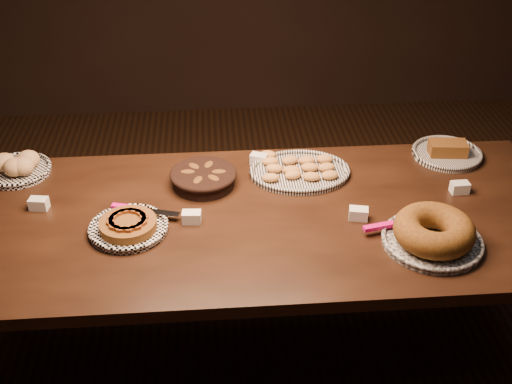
{
  "coord_description": "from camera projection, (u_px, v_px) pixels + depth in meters",
  "views": [
    {
      "loc": [
        -0.16,
        -1.99,
        2.15
      ],
      "look_at": [
        0.0,
        0.05,
        0.82
      ],
      "focal_mm": 45.0,
      "sensor_mm": 36.0,
      "label": 1
    }
  ],
  "objects": [
    {
      "name": "buffet_table",
      "position": [
        256.0,
        230.0,
        2.47
      ],
      "size": [
        2.4,
        1.0,
        0.75
      ],
      "color": "black",
      "rests_on": "ground"
    },
    {
      "name": "bread_roll_plate",
      "position": [
        17.0,
        167.0,
        2.67
      ],
      "size": [
        0.28,
        0.28,
        0.09
      ],
      "rotation": [
        0.0,
        0.0,
        0.23
      ],
      "color": "white",
      "rests_on": "buffet_table"
    },
    {
      "name": "loaf_plate",
      "position": [
        447.0,
        152.0,
        2.8
      ],
      "size": [
        0.3,
        0.3,
        0.07
      ],
      "rotation": [
        0.0,
        0.0,
        -0.11
      ],
      "color": "black",
      "rests_on": "buffet_table"
    },
    {
      "name": "bundt_cake_plate",
      "position": [
        433.0,
        233.0,
        2.25
      ],
      "size": [
        0.42,
        0.37,
        0.11
      ],
      "rotation": [
        0.0,
        0.0,
        -0.36
      ],
      "color": "black",
      "rests_on": "buffet_table"
    },
    {
      "name": "croissant_basket",
      "position": [
        204.0,
        177.0,
        2.59
      ],
      "size": [
        0.28,
        0.28,
        0.07
      ],
      "rotation": [
        0.0,
        0.0,
        -0.11
      ],
      "color": "black",
      "rests_on": "buffet_table"
    },
    {
      "name": "ground",
      "position": [
        256.0,
        353.0,
        2.84
      ],
      "size": [
        5.0,
        5.0,
        0.0
      ],
      "primitive_type": "plane",
      "color": "black",
      "rests_on": "ground"
    },
    {
      "name": "apple_tart_plate",
      "position": [
        128.0,
        226.0,
        2.34
      ],
      "size": [
        0.33,
        0.29,
        0.06
      ],
      "rotation": [
        0.0,
        0.0,
        -0.34
      ],
      "color": "white",
      "rests_on": "buffet_table"
    },
    {
      "name": "tent_cards",
      "position": [
        263.0,
        195.0,
        2.51
      ],
      "size": [
        1.72,
        0.5,
        0.04
      ],
      "color": "white",
      "rests_on": "buffet_table"
    },
    {
      "name": "madeleine_platter",
      "position": [
        299.0,
        170.0,
        2.67
      ],
      "size": [
        0.41,
        0.34,
        0.05
      ],
      "rotation": [
        0.0,
        0.0,
        -0.3
      ],
      "color": "black",
      "rests_on": "buffet_table"
    }
  ]
}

